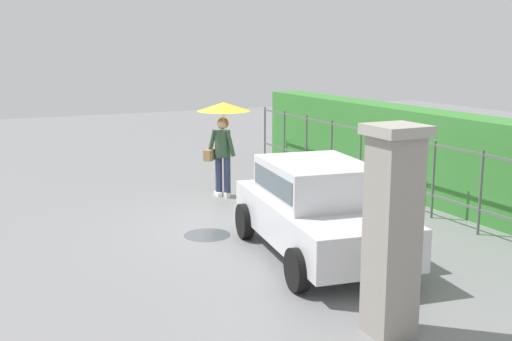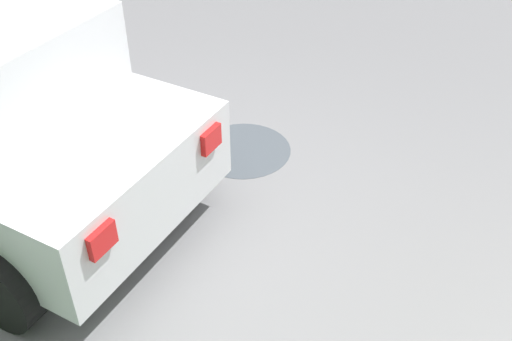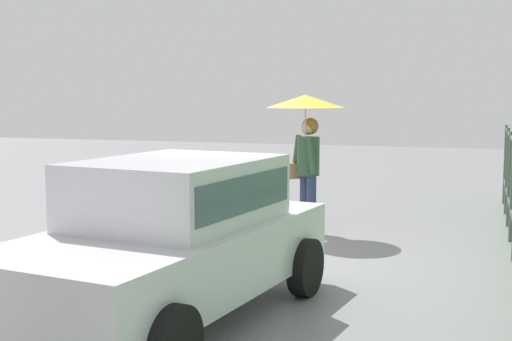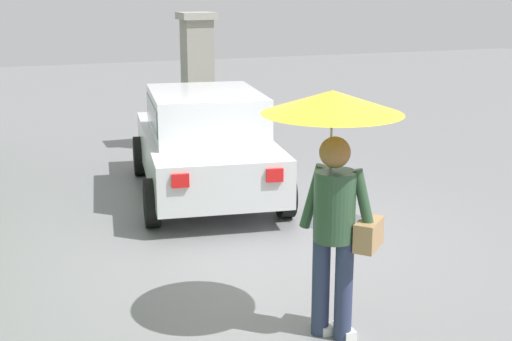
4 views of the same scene
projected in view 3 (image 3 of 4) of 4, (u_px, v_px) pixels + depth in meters
The scene contains 4 objects.
ground_plane at pixel (240, 266), 8.43m from camera, with size 40.00×40.00×0.00m, color slate.
car at pixel (173, 232), 6.42m from camera, with size 3.91×2.28×1.48m.
pedestrian at pixel (306, 127), 10.31m from camera, with size 1.15×1.15×2.07m.
puddle_near at pixel (145, 264), 8.51m from camera, with size 0.82×0.82×0.00m, color #4C545B.
Camera 3 is at (7.78, 2.76, 2.08)m, focal length 48.70 mm.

